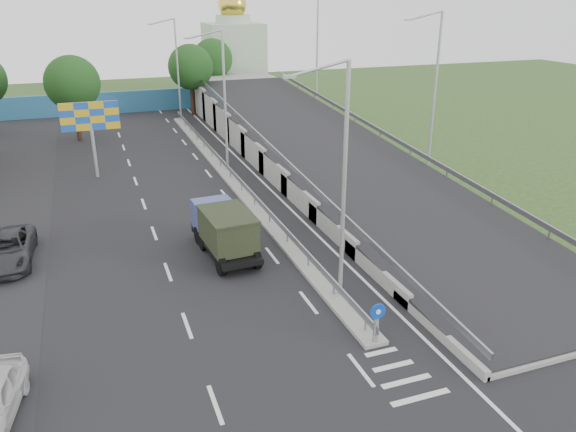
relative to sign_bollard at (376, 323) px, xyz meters
name	(u,v)px	position (x,y,z in m)	size (l,w,h in m)	color
ground	(405,380)	(0.00, -2.17, -1.03)	(160.00, 160.00, 0.00)	#2D4C1E
road_surface	(201,203)	(-3.00, 17.83, -1.03)	(26.00, 90.00, 0.04)	black
median	(231,179)	(0.00, 21.83, -0.93)	(1.00, 44.00, 0.20)	gray
overpass_ramp	(327,147)	(7.50, 21.83, 0.72)	(10.00, 50.00, 3.50)	gray
median_guardrail	(230,170)	(0.00, 21.83, -0.28)	(0.09, 44.00, 0.71)	gray
sign_bollard	(376,323)	(0.00, 0.00, 0.00)	(0.64, 0.23, 1.67)	black
lamp_post_near	(340,172)	(0.11, 3.83, 4.77)	(2.74, 0.18, 10.08)	#B2B5B7
lamp_post_mid	(222,94)	(0.11, 23.83, 4.77)	(2.74, 0.18, 10.08)	#B2B5B7
lamp_post_far	(176,64)	(0.11, 43.83, 4.77)	(2.74, 0.18, 10.08)	#B2B5B7
blue_wall	(133,101)	(-4.00, 49.83, 0.17)	(30.00, 0.50, 2.40)	#246D85
church	(234,53)	(10.00, 57.83, 4.28)	(7.00, 7.00, 13.80)	#B2CCAD
billboard	(90,121)	(-9.00, 25.83, 3.15)	(4.00, 0.24, 5.50)	#B2B5B7
tree_left_mid	(72,83)	(-10.00, 37.83, 4.14)	(4.80, 4.80, 7.60)	black
tree_median_far	(190,67)	(2.00, 45.83, 4.14)	(4.80, 4.80, 7.60)	black
tree_ramp_far	(212,59)	(6.00, 52.83, 4.14)	(4.80, 4.80, 7.60)	black
dump_truck	(224,229)	(-3.38, 9.97, 0.35)	(2.47, 5.80, 2.50)	black
parked_car_c	(6,249)	(-13.83, 12.61, -0.30)	(2.45, 5.31, 1.48)	#2E2F32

